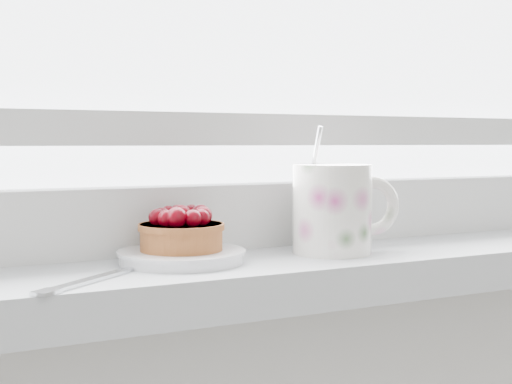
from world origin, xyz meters
TOP-DOWN VIEW (x-y plane):
  - saucer at (-0.09, 1.90)m, footprint 0.12×0.12m
  - raspberry_tart at (-0.09, 1.90)m, footprint 0.08×0.08m
  - floral_mug at (0.07, 1.88)m, footprint 0.12×0.10m
  - fork at (-0.17, 1.86)m, footprint 0.16×0.13m

SIDE VIEW (x-z plane):
  - fork at x=-0.17m, z-range 0.94..0.94m
  - saucer at x=-0.09m, z-range 0.94..0.95m
  - raspberry_tart at x=-0.09m, z-range 0.95..0.99m
  - floral_mug at x=0.07m, z-range 0.92..1.06m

